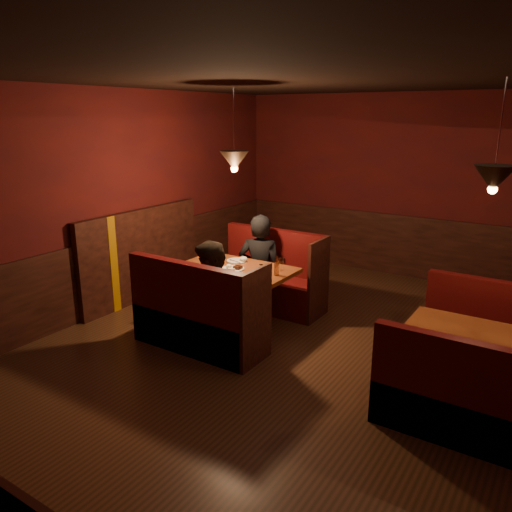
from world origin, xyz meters
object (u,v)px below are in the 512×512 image
Objects in this scene: main_bench_far at (271,283)px; second_bench_near at (455,405)px; main_table at (237,281)px; second_table at (472,349)px; second_bench_far at (485,341)px; diner_a at (260,250)px; main_bench_near at (197,322)px; diner_b at (213,280)px.

main_bench_far is 3.25m from second_bench_near.
main_table is 1.20× the size of second_table.
diner_a reaches higher than second_bench_far.
second_table is (2.75, 0.61, 0.15)m from main_bench_near.
diner_a is (-2.87, 1.54, 0.53)m from second_bench_near.
main_bench_far reaches higher than main_table.
diner_b is (-2.69, -0.39, 0.29)m from second_table.
second_bench_near is 0.83× the size of diner_b.
diner_b is (0.08, -0.58, 0.20)m from main_table.
second_table is at bearing 11.65° from diner_b.
second_bench_near is (2.79, -0.89, -0.29)m from main_table.
main_table is 2.78m from second_table.
main_bench_far is at bearing 96.10° from diner_b.
diner_b is at bearing -87.24° from main_bench_far.
diner_b is (0.07, 0.22, 0.44)m from main_bench_near.
diner_b reaches higher than main_bench_near.
main_bench_near is 1.32× the size of second_table.
main_bench_far is 1.60m from main_bench_near.
second_bench_far is (2.78, 1.32, -0.04)m from main_bench_near.
main_table reaches higher than second_bench_far.
main_bench_near is 2.78m from second_bench_near.
main_bench_near is 1.00× the size of diner_b.
main_table is 0.84m from main_bench_near.
second_table is (2.75, -0.99, 0.15)m from main_bench_far.
diner_b reaches higher than second_bench_far.
diner_a is at bearing 151.72° from second_bench_near.
diner_b reaches higher than second_bench_near.
main_table is at bearing 78.38° from diner_a.
second_bench_far is (2.78, -0.29, -0.04)m from main_bench_far.
second_bench_far and second_bench_near have the same top height.
main_bench_near is 0.94× the size of diner_a.
main_bench_far is 2.93m from second_table.
diner_b is (0.15, -1.23, -0.05)m from diner_a.
main_table is 0.91× the size of main_bench_near.
main_bench_near is 2.82m from second_table.
main_table is 2.95m from second_bench_near.
main_table is 0.85× the size of diner_a.
second_bench_near reaches higher than second_table.
second_bench_far is 2.96m from diner_b.
diner_a reaches higher than main_bench_far.
main_bench_far is 1.20× the size of second_bench_far.
main_bench_near is 3.07m from second_bench_far.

